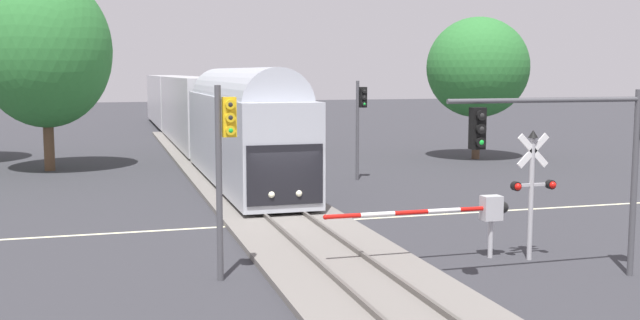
{
  "coord_description": "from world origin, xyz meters",
  "views": [
    {
      "loc": [
        -6.04,
        -25.1,
        5.31
      ],
      "look_at": [
        1.69,
        1.67,
        2.0
      ],
      "focal_mm": 41.84,
      "sensor_mm": 36.0,
      "label": 1
    }
  ],
  "objects_px": {
    "commuter_train": "(194,108)",
    "maple_right_background": "(478,68)",
    "traffic_signal_median": "(224,151)",
    "crossing_gate_near": "(473,211)",
    "traffic_signal_far_side": "(360,114)",
    "oak_behind_train": "(45,51)",
    "crossing_signal_mast": "(532,181)",
    "traffic_signal_near_right": "(582,137)"
  },
  "relations": [
    {
      "from": "traffic_signal_median",
      "to": "maple_right_background",
      "type": "height_order",
      "value": "maple_right_background"
    },
    {
      "from": "commuter_train",
      "to": "maple_right_background",
      "type": "height_order",
      "value": "maple_right_background"
    },
    {
      "from": "oak_behind_train",
      "to": "crossing_gate_near",
      "type": "bearing_deg",
      "value": -61.43
    },
    {
      "from": "traffic_signal_near_right",
      "to": "oak_behind_train",
      "type": "xyz_separation_m",
      "value": [
        -14.4,
        26.38,
        2.73
      ]
    },
    {
      "from": "traffic_signal_median",
      "to": "oak_behind_train",
      "type": "height_order",
      "value": "oak_behind_train"
    },
    {
      "from": "crossing_signal_mast",
      "to": "traffic_signal_near_right",
      "type": "relative_size",
      "value": 0.64
    },
    {
      "from": "traffic_signal_near_right",
      "to": "traffic_signal_median",
      "type": "bearing_deg",
      "value": 163.76
    },
    {
      "from": "oak_behind_train",
      "to": "maple_right_background",
      "type": "bearing_deg",
      "value": -3.44
    },
    {
      "from": "commuter_train",
      "to": "traffic_signal_near_right",
      "type": "xyz_separation_m",
      "value": [
        5.4,
        -37.04,
        0.95
      ]
    },
    {
      "from": "commuter_train",
      "to": "traffic_signal_near_right",
      "type": "relative_size",
      "value": 10.23
    },
    {
      "from": "commuter_train",
      "to": "maple_right_background",
      "type": "xyz_separation_m",
      "value": [
        15.7,
        -12.14,
        2.82
      ]
    },
    {
      "from": "commuter_train",
      "to": "traffic_signal_median",
      "type": "distance_m",
      "value": 34.69
    },
    {
      "from": "maple_right_background",
      "to": "oak_behind_train",
      "type": "height_order",
      "value": "oak_behind_train"
    },
    {
      "from": "crossing_gate_near",
      "to": "traffic_signal_median",
      "type": "height_order",
      "value": "traffic_signal_median"
    },
    {
      "from": "traffic_signal_far_side",
      "to": "crossing_gate_near",
      "type": "bearing_deg",
      "value": -97.52
    },
    {
      "from": "maple_right_background",
      "to": "oak_behind_train",
      "type": "distance_m",
      "value": 24.76
    },
    {
      "from": "traffic_signal_far_side",
      "to": "maple_right_background",
      "type": "relative_size",
      "value": 0.57
    },
    {
      "from": "traffic_signal_far_side",
      "to": "traffic_signal_median",
      "type": "height_order",
      "value": "traffic_signal_median"
    },
    {
      "from": "crossing_signal_mast",
      "to": "traffic_signal_far_side",
      "type": "relative_size",
      "value": 0.76
    },
    {
      "from": "oak_behind_train",
      "to": "commuter_train",
      "type": "bearing_deg",
      "value": 49.83
    },
    {
      "from": "crossing_gate_near",
      "to": "crossing_signal_mast",
      "type": "height_order",
      "value": "crossing_signal_mast"
    },
    {
      "from": "crossing_signal_mast",
      "to": "oak_behind_train",
      "type": "bearing_deg",
      "value": 120.76
    },
    {
      "from": "crossing_gate_near",
      "to": "traffic_signal_median",
      "type": "bearing_deg",
      "value": -178.14
    },
    {
      "from": "commuter_train",
      "to": "traffic_signal_median",
      "type": "bearing_deg",
      "value": -95.3
    },
    {
      "from": "traffic_signal_near_right",
      "to": "maple_right_background",
      "type": "bearing_deg",
      "value": 67.53
    },
    {
      "from": "traffic_signal_median",
      "to": "crossing_signal_mast",
      "type": "bearing_deg",
      "value": -2.15
    },
    {
      "from": "traffic_signal_far_side",
      "to": "traffic_signal_near_right",
      "type": "height_order",
      "value": "traffic_signal_far_side"
    },
    {
      "from": "traffic_signal_median",
      "to": "oak_behind_train",
      "type": "distance_m",
      "value": 24.76
    },
    {
      "from": "traffic_signal_near_right",
      "to": "oak_behind_train",
      "type": "height_order",
      "value": "oak_behind_train"
    },
    {
      "from": "oak_behind_train",
      "to": "traffic_signal_near_right",
      "type": "bearing_deg",
      "value": -61.38
    },
    {
      "from": "commuter_train",
      "to": "traffic_signal_median",
      "type": "height_order",
      "value": "commuter_train"
    },
    {
      "from": "crossing_gate_near",
      "to": "crossing_signal_mast",
      "type": "relative_size",
      "value": 1.5
    },
    {
      "from": "crossing_signal_mast",
      "to": "maple_right_background",
      "type": "distance_m",
      "value": 25.16
    },
    {
      "from": "commuter_train",
      "to": "oak_behind_train",
      "type": "bearing_deg",
      "value": -130.17
    },
    {
      "from": "crossing_gate_near",
      "to": "traffic_signal_far_side",
      "type": "xyz_separation_m",
      "value": [
        2.06,
        15.63,
        1.88
      ]
    },
    {
      "from": "commuter_train",
      "to": "traffic_signal_far_side",
      "type": "height_order",
      "value": "commuter_train"
    },
    {
      "from": "traffic_signal_far_side",
      "to": "oak_behind_train",
      "type": "height_order",
      "value": "oak_behind_train"
    },
    {
      "from": "traffic_signal_far_side",
      "to": "traffic_signal_median",
      "type": "bearing_deg",
      "value": -119.95
    },
    {
      "from": "commuter_train",
      "to": "crossing_gate_near",
      "type": "bearing_deg",
      "value": -83.56
    },
    {
      "from": "commuter_train",
      "to": "crossing_signal_mast",
      "type": "distance_m",
      "value": 35.28
    },
    {
      "from": "traffic_signal_far_side",
      "to": "commuter_train",
      "type": "bearing_deg",
      "value": 107.64
    },
    {
      "from": "crossing_gate_near",
      "to": "traffic_signal_median",
      "type": "distance_m",
      "value": 7.34
    }
  ]
}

